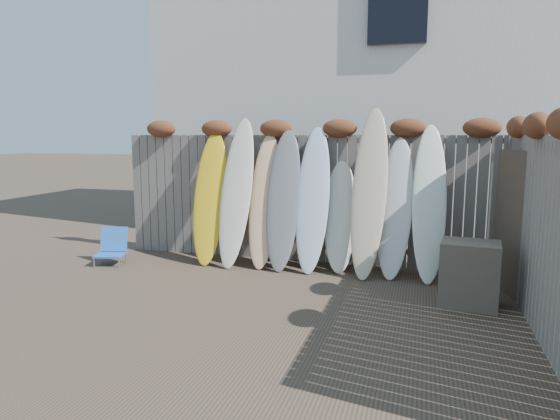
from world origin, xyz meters
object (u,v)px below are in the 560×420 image
(beach_chair, at_px, (112,247))
(lattice_panel, at_px, (517,226))
(wooden_crate, at_px, (469,274))
(surfboard_0, at_px, (210,197))

(beach_chair, height_order, lattice_panel, lattice_panel)
(beach_chair, xyz_separation_m, lattice_panel, (5.78, -0.07, 0.65))
(wooden_crate, relative_size, lattice_panel, 0.42)
(wooden_crate, distance_m, surfboard_0, 3.98)
(lattice_panel, bearing_deg, wooden_crate, -155.16)
(beach_chair, xyz_separation_m, wooden_crate, (5.23, -0.51, 0.12))
(wooden_crate, distance_m, lattice_panel, 0.88)
(lattice_panel, height_order, surfboard_0, surfboard_0)
(wooden_crate, bearing_deg, lattice_panel, 39.28)
(beach_chair, relative_size, lattice_panel, 0.31)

